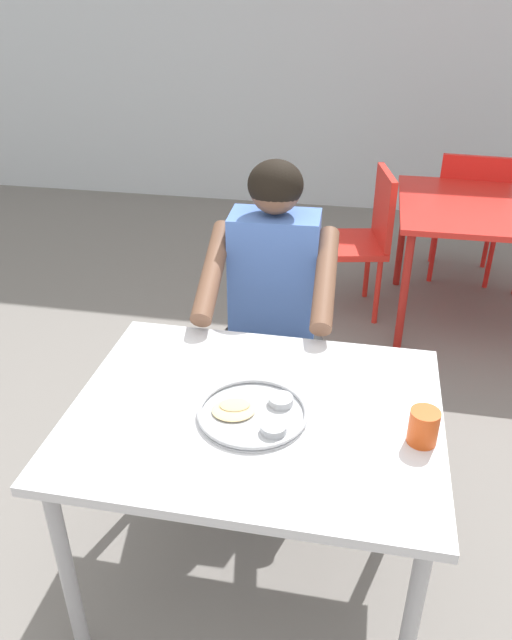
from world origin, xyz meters
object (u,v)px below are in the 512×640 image
Objects in this scene: chair_red_left at (362,233)px; chair_foreground at (277,322)px; chair_red_far at (469,209)px; diner_foreground at (271,296)px; table_background_red at (479,218)px; thali_tray at (254,413)px; drinking_cup at (424,426)px; table_foreground at (255,430)px.

chair_foreground is at bearing -106.12° from chair_red_left.
chair_foreground is 1.92m from chair_red_far.
chair_foreground is 0.70× the size of diner_foreground.
diner_foreground reaches higher than table_background_red.
table_background_red is (0.86, 2.03, -0.10)m from thali_tray.
chair_red_left is (0.31, 1.32, -0.24)m from diner_foreground.
chair_red_left is (0.24, 2.04, -0.24)m from thali_tray.
table_background_red is 1.10× the size of chair_red_left.
chair_foreground reaches higher than thali_tray.
chair_red_left is (0.32, 1.10, 0.00)m from chair_foreground.
drinking_cup is at bearing -2.62° from thali_tray.
chair_red_left is at bearing 96.13° from drinking_cup.
thali_tray is at bearing -86.55° from table_foreground.
table_foreground is at bearing -85.02° from chair_foreground.
chair_red_far reaches higher than chair_red_left.
diner_foreground reaches higher than chair_foreground.
diner_foreground is 1.38m from chair_red_left.
thali_tray reaches higher than table_background_red.
chair_foreground is 1.45m from table_background_red.
drinking_cup reaches higher than table_background_red.
chair_red_far reaches higher than drinking_cup.
diner_foreground reaches higher than chair_red_far.
chair_foreground reaches higher than drinking_cup.
chair_red_far is (0.89, 2.60, -0.24)m from thali_tray.
table_foreground is at bearing -113.35° from table_background_red.
table_foreground is 0.09m from thali_tray.
table_foreground is 1.23× the size of chair_red_far.
table_background_red is 0.64m from chair_red_left.
diner_foreground is (-0.07, 0.72, -0.00)m from thali_tray.
drinking_cup is at bearing -6.38° from table_foreground.
drinking_cup reaches higher than thali_tray.
drinking_cup is 0.12× the size of chair_foreground.
chair_red_far is at bearing 62.92° from diner_foreground.
chair_red_left is at bearing 179.19° from table_background_red.
thali_tray is at bearing -96.65° from chair_red_left.
table_foreground is at bearing -84.04° from diner_foreground.
chair_red_far is at bearing 70.91° from table_foreground.
drinking_cup is 0.91m from diner_foreground.
chair_red_left is (-0.22, 2.06, -0.28)m from drinking_cup.
drinking_cup is (0.46, -0.05, 0.13)m from table_foreground.
diner_foreground is (-0.53, 0.74, -0.05)m from drinking_cup.
table_foreground is 2.72m from chair_red_far.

